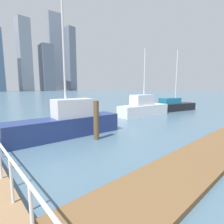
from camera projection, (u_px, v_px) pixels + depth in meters
The scene contains 10 objects.
ground_plane at pixel (31, 127), 12.80m from camera, with size 300.00×300.00×0.00m, color slate.
floating_dock at pixel (199, 160), 6.77m from camera, with size 13.07×2.00×0.18m, color brown.
dock_piling_2 at pixel (96, 120), 9.58m from camera, with size 0.31×0.31×2.21m, color brown.
moored_boat_0 at pixel (143, 108), 17.96m from camera, with size 6.12×2.19×6.84m.
moored_boat_2 at pixel (68, 123), 10.29m from camera, with size 6.88×1.86×8.12m.
moored_boat_3 at pixel (174, 106), 21.71m from camera, with size 6.30×2.87×7.49m.
skyline_tower_4 at pixel (24, 56), 142.74m from camera, with size 9.40×11.21×59.23m, color #8C939E.
skyline_tower_5 at pixel (47, 68), 157.32m from camera, with size 10.08×13.99×41.56m, color slate.
skyline_tower_6 at pixel (55, 53), 176.20m from camera, with size 12.54×7.63×77.26m, color gray.
skyline_tower_7 at pixel (70, 60), 179.64m from camera, with size 7.97×13.03×64.19m, color slate.
Camera 1 is at (-3.82, 6.63, 2.92)m, focal length 27.32 mm.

